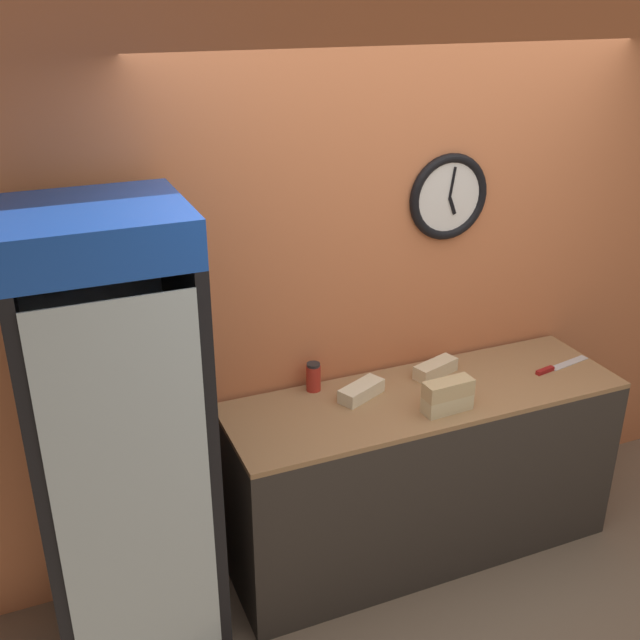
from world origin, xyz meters
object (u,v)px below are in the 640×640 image
Objects in this scene: sandwich_stack_middle at (448,388)px; chefs_knife at (555,367)px; beverage_cooler at (115,425)px; sandwich_flat_right at (435,369)px; condiment_jar at (313,377)px; sandwich_flat_left at (361,391)px; sandwich_stack_bottom at (447,403)px.

sandwich_stack_middle is 0.65× the size of chefs_knife.
beverage_cooler reaches higher than sandwich_stack_middle.
beverage_cooler is 5.49× the size of chefs_knife.
beverage_cooler is 1.62m from sandwich_flat_right.
sandwich_flat_left is at bearing -39.69° from condiment_jar.
sandwich_flat_left is 0.45m from sandwich_flat_right.
beverage_cooler reaches higher than sandwich_flat_right.
sandwich_stack_bottom is at bearing 0.00° from sandwich_stack_middle.
sandwich_stack_bottom is 0.93× the size of sandwich_flat_right.
condiment_jar is (0.97, 0.25, -0.10)m from beverage_cooler.
sandwich_stack_bottom is at bearing -112.06° from sandwich_flat_right.
sandwich_stack_bottom is 0.65× the size of chefs_knife.
beverage_cooler is 8.39× the size of sandwich_stack_bottom.
sandwich_flat_right is at bearing 5.44° from beverage_cooler.
beverage_cooler is 14.04× the size of condiment_jar.
beverage_cooler is 2.22m from chefs_knife.
sandwich_flat_right reaches higher than sandwich_flat_left.
sandwich_stack_bottom is at bearing -40.18° from condiment_jar.
sandwich_flat_left is (-0.31, 0.27, -0.01)m from sandwich_stack_bottom.
condiment_jar is (-0.19, 0.15, 0.04)m from sandwich_flat_left.
sandwich_stack_middle is 0.76m from chefs_knife.
condiment_jar reaches higher than sandwich_stack_bottom.
sandwich_stack_middle is 1.67× the size of condiment_jar.
beverage_cooler is at bearing 179.26° from chefs_knife.
sandwich_flat_left is at bearing 173.37° from chefs_knife.
sandwich_flat_left is at bearing -172.44° from sandwich_flat_right.
sandwich_flat_right is 0.63m from chefs_knife.
beverage_cooler is at bearing -165.73° from condiment_jar.
condiment_jar is at bearing 14.27° from beverage_cooler.
sandwich_flat_right is 1.80× the size of condiment_jar.
chefs_knife is at bearing 11.09° from sandwich_stack_middle.
sandwich_flat_right reaches higher than chefs_knife.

